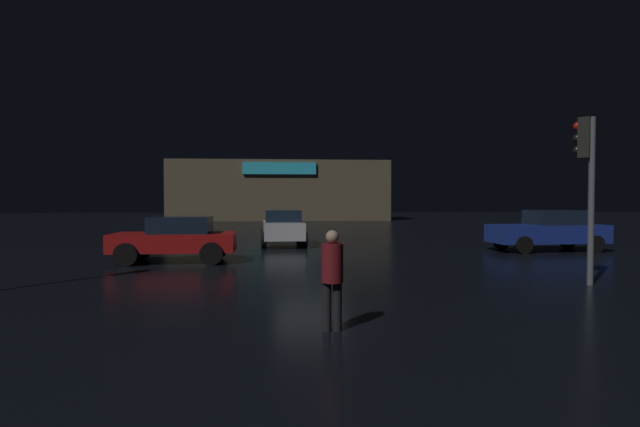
% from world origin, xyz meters
% --- Properties ---
extents(ground_plane, '(120.00, 120.00, 0.00)m').
position_xyz_m(ground_plane, '(0.00, 0.00, 0.00)').
color(ground_plane, black).
extents(store_building, '(21.53, 6.83, 5.88)m').
position_xyz_m(store_building, '(-1.23, 32.06, 2.95)').
color(store_building, brown).
rests_on(store_building, ground).
extents(traffic_signal_main, '(0.42, 0.42, 4.01)m').
position_xyz_m(traffic_signal_main, '(6.26, -6.22, 2.85)').
color(traffic_signal_main, '#595B60').
rests_on(traffic_signal_main, ground).
extents(car_near, '(2.09, 4.08, 1.58)m').
position_xyz_m(car_near, '(-0.97, 4.46, 0.82)').
color(car_near, '#B7B7BF').
rests_on(car_near, ground).
extents(car_far, '(4.55, 2.08, 1.63)m').
position_xyz_m(car_far, '(9.60, 1.18, 0.82)').
color(car_far, navy).
rests_on(car_far, ground).
extents(car_crossing, '(3.95, 2.01, 1.49)m').
position_xyz_m(car_crossing, '(-4.46, -1.17, 0.78)').
color(car_crossing, '#A51414').
rests_on(car_crossing, ground).
extents(pedestrian, '(0.38, 0.38, 1.57)m').
position_xyz_m(pedestrian, '(-0.22, -9.81, 0.91)').
color(pedestrian, black).
rests_on(pedestrian, ground).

